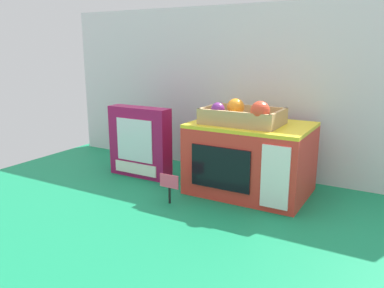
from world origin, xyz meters
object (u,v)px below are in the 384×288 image
object	(u,v)px
price_sign	(169,184)
cookie_set_box	(140,142)
toy_microwave	(250,158)
food_groups_crate	(243,116)

from	to	relation	value
price_sign	cookie_set_box	bearing A→B (deg)	144.28
toy_microwave	cookie_set_box	world-z (taller)	cookie_set_box
food_groups_crate	cookie_set_box	distance (m)	0.45
food_groups_crate	price_sign	size ratio (longest dim) A/B	2.63
toy_microwave	price_sign	bearing A→B (deg)	-128.75
toy_microwave	cookie_set_box	size ratio (longest dim) A/B	1.45
cookie_set_box	toy_microwave	bearing A→B (deg)	6.35
food_groups_crate	price_sign	distance (m)	0.34
toy_microwave	food_groups_crate	bearing A→B (deg)	-123.00
cookie_set_box	price_sign	world-z (taller)	cookie_set_box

